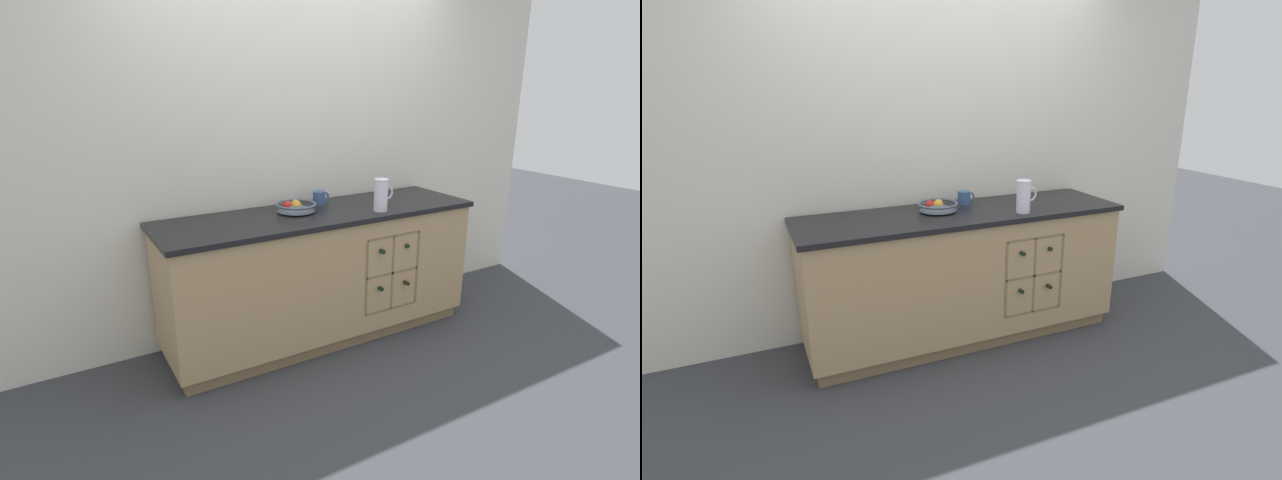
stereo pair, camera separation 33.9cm
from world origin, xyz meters
The scene contains 6 objects.
ground_plane centered at (0.00, 0.00, 0.00)m, with size 14.00×14.00×0.00m, color #383A3F.
back_wall centered at (0.00, 0.37, 1.27)m, with size 4.56×0.06×2.55m, color silver.
kitchen_island centered at (0.00, 0.00, 0.47)m, with size 2.20×0.66×0.92m.
fruit_bowl centered at (-0.15, 0.06, 0.96)m, with size 0.27×0.27×0.08m.
white_pitcher centered at (0.36, -0.19, 1.03)m, with size 0.15×0.10×0.22m.
ceramic_mug centered at (0.10, 0.18, 0.96)m, with size 0.13×0.09×0.09m.
Camera 1 is at (-1.62, -2.79, 1.76)m, focal length 28.00 mm.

